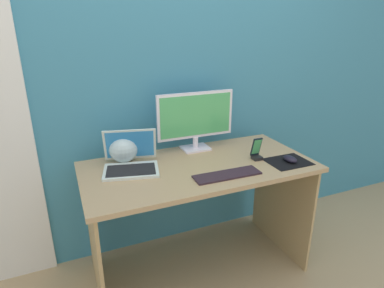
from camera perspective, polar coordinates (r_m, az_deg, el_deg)
ground_plane at (r=2.33m, az=1.08°, el=-20.90°), size 8.00×8.00×0.00m
wall_back at (r=2.17m, az=-3.36°, el=12.66°), size 6.00×0.04×2.50m
desk at (r=1.99m, az=1.19°, el=-7.95°), size 1.36×0.67×0.76m
monitor at (r=2.09m, az=0.65°, el=4.50°), size 0.52×0.14×0.38m
laptop at (r=1.89m, az=-10.75°, el=-3.05°), size 0.36×0.34×0.22m
fishbowl at (r=1.98m, az=-12.03°, el=-0.78°), size 0.17×0.17×0.17m
keyboard_external at (r=1.80m, az=6.23°, el=-5.42°), size 0.38×0.12×0.01m
mousepad at (r=2.05m, az=16.57°, el=-3.00°), size 0.25×0.20×0.00m
mouse at (r=2.04m, az=16.92°, el=-2.55°), size 0.07×0.10×0.04m
phone_in_dock at (r=2.03m, az=11.32°, el=-1.35°), size 0.06×0.06×0.14m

